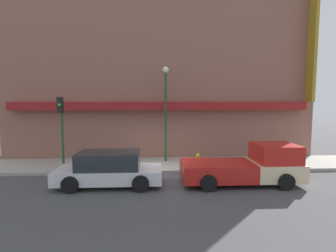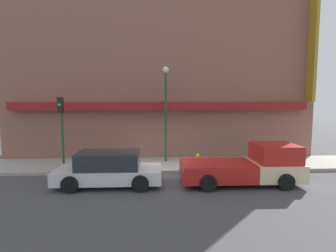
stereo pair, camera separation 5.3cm
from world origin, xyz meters
The scene contains 8 objects.
ground_plane centered at (0.00, 0.00, 0.00)m, with size 80.00×80.00×0.00m, color #424244.
sidewalk centered at (0.00, 1.61, 0.09)m, with size 36.00×3.22×0.17m.
building centered at (0.02, 4.70, 5.24)m, with size 19.80×3.80×11.13m.
pickup_truck centered at (3.91, -1.71, 0.80)m, with size 5.37×2.24×1.82m.
parked_car centered at (-2.42, -1.71, 0.75)m, with size 4.65×2.05×1.53m.
fire_hydrant centered at (1.98, 0.71, 0.54)m, with size 0.21×0.21×0.74m.
street_lamp centered at (0.28, 2.17, 3.66)m, with size 0.36×0.36×5.58m.
traffic_light centered at (-5.21, 0.54, 2.78)m, with size 0.28×0.42×3.81m.
Camera 1 is at (-0.39, -13.26, 3.81)m, focal length 28.00 mm.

